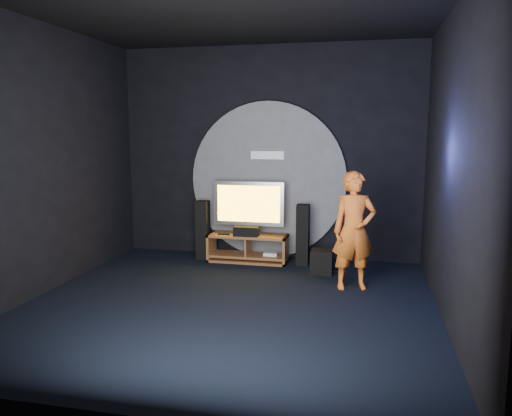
{
  "coord_description": "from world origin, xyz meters",
  "views": [
    {
      "loc": [
        1.59,
        -5.68,
        2.13
      ],
      "look_at": [
        0.11,
        1.05,
        1.05
      ],
      "focal_mm": 35.0,
      "sensor_mm": 36.0,
      "label": 1
    }
  ],
  "objects_px": {
    "tv": "(249,205)",
    "subwoofer": "(322,262)",
    "tower_speaker_left": "(203,230)",
    "player": "(354,231)",
    "tower_speaker_right": "(303,235)",
    "media_console": "(248,250)"
  },
  "relations": [
    {
      "from": "player",
      "to": "tv",
      "type": "bearing_deg",
      "value": 131.18
    },
    {
      "from": "tv",
      "to": "player",
      "type": "xyz_separation_m",
      "value": [
        1.71,
        -1.12,
        -0.12
      ]
    },
    {
      "from": "tv",
      "to": "tower_speaker_right",
      "type": "height_order",
      "value": "tv"
    },
    {
      "from": "tv",
      "to": "tower_speaker_right",
      "type": "bearing_deg",
      "value": -4.73
    },
    {
      "from": "tv",
      "to": "subwoofer",
      "type": "relative_size",
      "value": 3.25
    },
    {
      "from": "tower_speaker_left",
      "to": "subwoofer",
      "type": "distance_m",
      "value": 2.1
    },
    {
      "from": "tower_speaker_right",
      "to": "tower_speaker_left",
      "type": "bearing_deg",
      "value": 178.69
    },
    {
      "from": "tv",
      "to": "tower_speaker_right",
      "type": "xyz_separation_m",
      "value": [
        0.9,
        -0.07,
        -0.43
      ]
    },
    {
      "from": "media_console",
      "to": "tower_speaker_left",
      "type": "height_order",
      "value": "tower_speaker_left"
    },
    {
      "from": "player",
      "to": "tower_speaker_left",
      "type": "bearing_deg",
      "value": 140.86
    },
    {
      "from": "tower_speaker_left",
      "to": "tv",
      "type": "bearing_deg",
      "value": 2.63
    },
    {
      "from": "media_console",
      "to": "subwoofer",
      "type": "bearing_deg",
      "value": -19.31
    },
    {
      "from": "tv",
      "to": "subwoofer",
      "type": "xyz_separation_m",
      "value": [
        1.24,
        -0.5,
        -0.74
      ]
    },
    {
      "from": "tower_speaker_left",
      "to": "player",
      "type": "bearing_deg",
      "value": -23.57
    },
    {
      "from": "media_console",
      "to": "tower_speaker_left",
      "type": "xyz_separation_m",
      "value": [
        -0.79,
        0.03,
        0.29
      ]
    },
    {
      "from": "media_console",
      "to": "player",
      "type": "bearing_deg",
      "value": -31.76
    },
    {
      "from": "media_console",
      "to": "player",
      "type": "height_order",
      "value": "player"
    },
    {
      "from": "tower_speaker_left",
      "to": "player",
      "type": "distance_m",
      "value": 2.74
    },
    {
      "from": "subwoofer",
      "to": "player",
      "type": "height_order",
      "value": "player"
    },
    {
      "from": "tower_speaker_left",
      "to": "tower_speaker_right",
      "type": "height_order",
      "value": "same"
    },
    {
      "from": "media_console",
      "to": "subwoofer",
      "type": "distance_m",
      "value": 1.31
    },
    {
      "from": "tower_speaker_left",
      "to": "player",
      "type": "relative_size",
      "value": 0.61
    }
  ]
}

